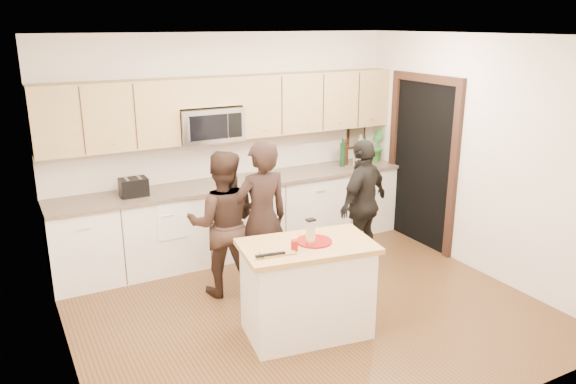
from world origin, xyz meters
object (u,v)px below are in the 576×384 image
island (307,288)px  woman_left (262,219)px  woman_center (223,224)px  woman_right (363,203)px  toaster (134,187)px

island → woman_left: (-0.00, 0.94, 0.38)m
woman_center → island: bearing=130.1°
woman_center → woman_right: size_ratio=1.02×
toaster → woman_right: size_ratio=0.20×
island → woman_center: woman_center is taller
toaster → woman_left: bearing=-47.3°
island → woman_right: size_ratio=0.84×
island → toaster: size_ratio=4.32×
toaster → woman_right: bearing=-22.8°
island → toaster: 2.40m
toaster → woman_center: (0.69, -0.92, -0.26)m
island → toaster: bearing=125.6°
toaster → woman_center: 1.18m
woman_left → woman_right: size_ratio=1.09×
island → toaster: (-1.05, 2.07, 0.59)m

